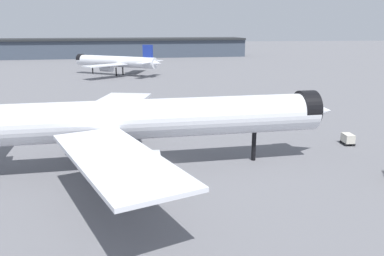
# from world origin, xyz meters

# --- Properties ---
(ground) EXTENTS (900.00, 900.00, 0.00)m
(ground) POSITION_xyz_m (0.00, 0.00, 0.00)
(ground) COLOR slate
(airliner_near_gate) EXTENTS (57.25, 52.17, 15.77)m
(airliner_near_gate) POSITION_xyz_m (-3.01, -1.64, 6.95)
(airliner_near_gate) COLOR silver
(airliner_near_gate) RESTS_ON ground
(airliner_far_taxiway) EXTENTS (37.55, 33.57, 12.45)m
(airliner_far_taxiway) POSITION_xyz_m (-11.86, 107.80, 5.49)
(airliner_far_taxiway) COLOR silver
(airliner_far_taxiway) RESTS_ON ground
(terminal_building) EXTENTS (215.73, 39.03, 21.40)m
(terminal_building) POSITION_xyz_m (-43.22, 204.21, 6.08)
(terminal_building) COLOR #3D4756
(terminal_building) RESTS_ON ground
(baggage_cart_trailing) EXTENTS (2.07, 2.50, 1.82)m
(baggage_cart_trailing) POSITION_xyz_m (31.55, 5.06, 0.98)
(baggage_cart_trailing) COLOR black
(baggage_cart_trailing) RESTS_ON ground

